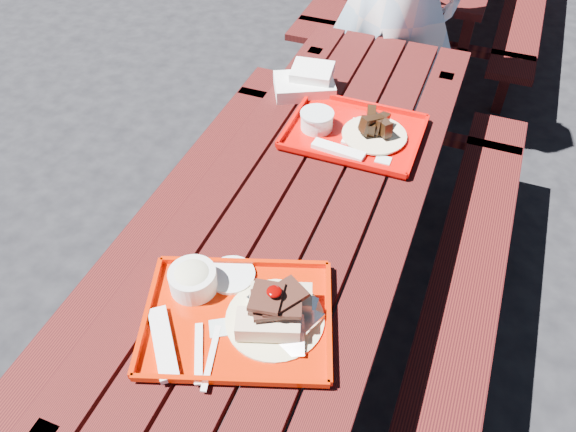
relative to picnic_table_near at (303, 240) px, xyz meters
The scene contains 5 objects.
ground 0.56m from the picnic_table_near, ahead, with size 60.00×60.00×0.00m, color black.
picnic_table_near is the anchor object (origin of this frame).
near_tray 0.54m from the picnic_table_near, 91.48° to the right, with size 0.60×0.53×0.16m.
far_tray 0.45m from the picnic_table_near, 83.99° to the left, with size 0.49×0.39×0.08m.
white_cloth 0.71m from the picnic_table_near, 109.51° to the left, with size 0.29×0.27×0.10m.
Camera 1 is at (0.44, -1.28, 2.03)m, focal length 35.00 mm.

